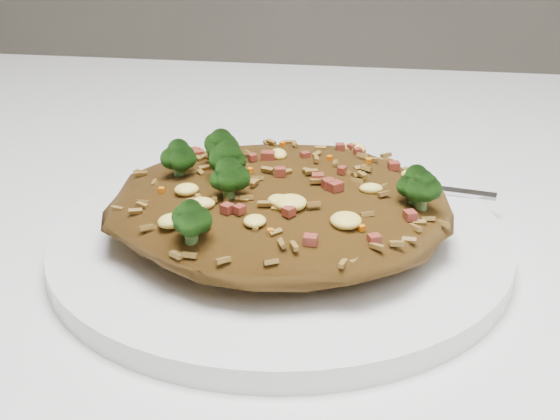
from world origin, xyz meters
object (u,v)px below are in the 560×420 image
(dining_table, at_px, (276,328))
(fork, at_px, (388,183))
(plate, at_px, (280,243))
(fried_rice, at_px, (280,194))

(dining_table, relative_size, fork, 7.40)
(dining_table, distance_m, fork, 0.13)
(dining_table, height_order, plate, plate)
(fried_rice, distance_m, fork, 0.11)
(plate, bearing_deg, dining_table, 101.33)
(dining_table, xyz_separation_m, plate, (0.01, -0.05, 0.10))
(plate, xyz_separation_m, fried_rice, (-0.00, -0.00, 0.03))
(dining_table, distance_m, plate, 0.11)
(dining_table, bearing_deg, plate, -78.67)
(dining_table, height_order, fried_rice, fried_rice)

